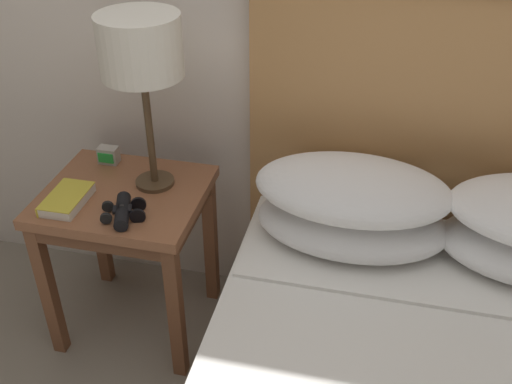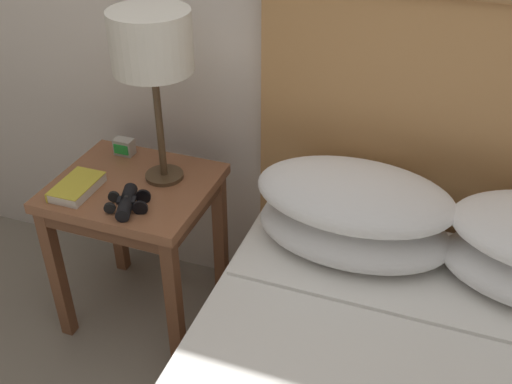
{
  "view_description": "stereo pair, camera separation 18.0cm",
  "coord_description": "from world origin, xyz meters",
  "px_view_note": "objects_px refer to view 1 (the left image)",
  "views": [
    {
      "loc": [
        0.2,
        -0.96,
        1.69
      ],
      "look_at": [
        -0.14,
        0.5,
        0.7
      ],
      "focal_mm": 42.0,
      "sensor_mm": 36.0,
      "label": 1
    },
    {
      "loc": [
        0.37,
        -0.91,
        1.69
      ],
      "look_at": [
        -0.14,
        0.5,
        0.7
      ],
      "focal_mm": 42.0,
      "sensor_mm": 36.0,
      "label": 2
    }
  ],
  "objects_px": {
    "nightstand": "(126,214)",
    "book_on_nightstand": "(66,199)",
    "alarm_clock": "(108,155)",
    "binoculars_pair": "(123,211)",
    "table_lamp": "(140,50)"
  },
  "relations": [
    {
      "from": "book_on_nightstand",
      "to": "binoculars_pair",
      "type": "bearing_deg",
      "value": -7.43
    },
    {
      "from": "table_lamp",
      "to": "book_on_nightstand",
      "type": "bearing_deg",
      "value": -142.64
    },
    {
      "from": "nightstand",
      "to": "alarm_clock",
      "type": "xyz_separation_m",
      "value": [
        -0.12,
        0.16,
        0.12
      ]
    },
    {
      "from": "table_lamp",
      "to": "binoculars_pair",
      "type": "relative_size",
      "value": 3.5
    },
    {
      "from": "alarm_clock",
      "to": "book_on_nightstand",
      "type": "bearing_deg",
      "value": -94.7
    },
    {
      "from": "nightstand",
      "to": "binoculars_pair",
      "type": "bearing_deg",
      "value": -65.34
    },
    {
      "from": "nightstand",
      "to": "alarm_clock",
      "type": "distance_m",
      "value": 0.24
    },
    {
      "from": "book_on_nightstand",
      "to": "alarm_clock",
      "type": "bearing_deg",
      "value": 85.3
    },
    {
      "from": "nightstand",
      "to": "alarm_clock",
      "type": "height_order",
      "value": "alarm_clock"
    },
    {
      "from": "nightstand",
      "to": "book_on_nightstand",
      "type": "distance_m",
      "value": 0.21
    },
    {
      "from": "nightstand",
      "to": "binoculars_pair",
      "type": "relative_size",
      "value": 3.62
    },
    {
      "from": "alarm_clock",
      "to": "binoculars_pair",
      "type": "bearing_deg",
      "value": -58.14
    },
    {
      "from": "book_on_nightstand",
      "to": "binoculars_pair",
      "type": "distance_m",
      "value": 0.21
    },
    {
      "from": "table_lamp",
      "to": "binoculars_pair",
      "type": "distance_m",
      "value": 0.49
    },
    {
      "from": "nightstand",
      "to": "binoculars_pair",
      "type": "distance_m",
      "value": 0.19
    }
  ]
}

